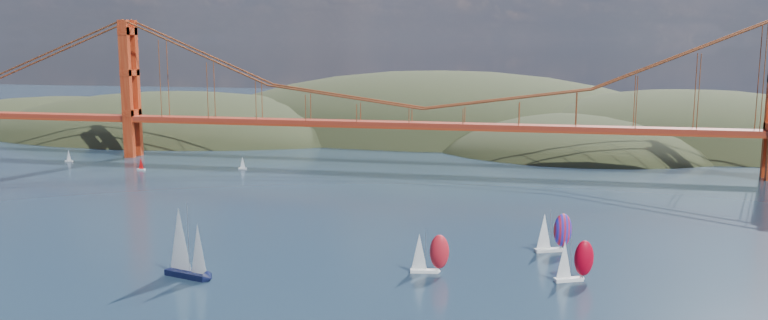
{
  "coord_description": "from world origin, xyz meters",
  "views": [
    {
      "loc": [
        44.21,
        -94.16,
        47.32
      ],
      "look_at": [
        4.35,
        90.0,
        16.9
      ],
      "focal_mm": 35.0,
      "sensor_mm": 36.0,
      "label": 1
    }
  ],
  "objects_px": {
    "racer_1": "(574,260)",
    "racer_rwb": "(553,231)",
    "racer_0": "(429,252)",
    "sloop_navy": "(185,243)"
  },
  "relations": [
    {
      "from": "racer_1",
      "to": "racer_rwb",
      "type": "distance_m",
      "value": 20.91
    },
    {
      "from": "racer_0",
      "to": "racer_1",
      "type": "bearing_deg",
      "value": -7.43
    },
    {
      "from": "sloop_navy",
      "to": "racer_1",
      "type": "height_order",
      "value": "sloop_navy"
    },
    {
      "from": "racer_0",
      "to": "racer_rwb",
      "type": "xyz_separation_m",
      "value": [
        24.92,
        21.35,
        0.33
      ]
    },
    {
      "from": "racer_0",
      "to": "racer_rwb",
      "type": "height_order",
      "value": "racer_rwb"
    },
    {
      "from": "racer_0",
      "to": "racer_rwb",
      "type": "relative_size",
      "value": 0.93
    },
    {
      "from": "racer_1",
      "to": "racer_rwb",
      "type": "bearing_deg",
      "value": 77.12
    },
    {
      "from": "racer_0",
      "to": "racer_rwb",
      "type": "distance_m",
      "value": 32.82
    },
    {
      "from": "racer_1",
      "to": "racer_rwb",
      "type": "relative_size",
      "value": 0.94
    },
    {
      "from": "racer_rwb",
      "to": "racer_0",
      "type": "bearing_deg",
      "value": -161.86
    }
  ]
}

